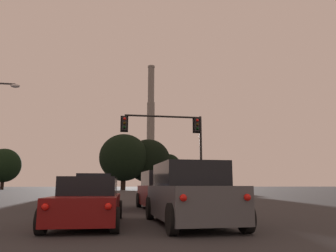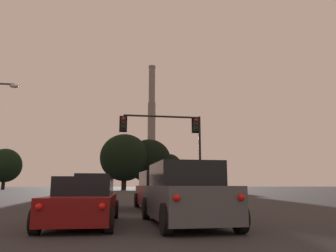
{
  "view_description": "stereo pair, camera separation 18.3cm",
  "coord_description": "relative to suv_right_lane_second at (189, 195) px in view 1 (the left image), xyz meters",
  "views": [
    {
      "loc": [
        1.0,
        -1.72,
        1.17
      ],
      "look_at": [
        8.48,
        42.14,
        9.25
      ],
      "focal_mm": 35.0,
      "sensor_mm": 36.0,
      "label": 1
    },
    {
      "loc": [
        1.18,
        -1.75,
        1.17
      ],
      "look_at": [
        8.48,
        42.14,
        9.25
      ],
      "focal_mm": 35.0,
      "sensor_mm": 36.0,
      "label": 2
    }
  ],
  "objects": [
    {
      "name": "suv_right_lane_second",
      "position": [
        0.0,
        0.0,
        0.0
      ],
      "size": [
        2.21,
        4.94,
        1.86
      ],
      "rotation": [
        0.0,
        0.0,
        0.02
      ],
      "color": "#4C4F54",
      "rests_on": "ground_plane"
    },
    {
      "name": "sedan_center_lane_second",
      "position": [
        -3.02,
        0.56,
        -0.23
      ],
      "size": [
        2.18,
        4.77,
        1.43
      ],
      "rotation": [
        0.0,
        0.0,
        -0.05
      ],
      "color": "maroon",
      "rests_on": "ground_plane"
    },
    {
      "name": "pickup_truck_center_lane_front",
      "position": [
        -3.31,
        7.88,
        -0.09
      ],
      "size": [
        2.19,
        5.51,
        1.82
      ],
      "rotation": [
        0.0,
        0.0,
        0.0
      ],
      "color": "navy",
      "rests_on": "ground_plane"
    },
    {
      "name": "suv_right_lane_front",
      "position": [
        0.17,
        6.43,
        0.0
      ],
      "size": [
        2.31,
        4.98,
        1.86
      ],
      "rotation": [
        0.0,
        0.0,
        0.05
      ],
      "color": "maroon",
      "rests_on": "ground_plane"
    },
    {
      "name": "traffic_light_overhead_right",
      "position": [
        2.31,
        14.24,
        4.07
      ],
      "size": [
        6.34,
        0.5,
        6.45
      ],
      "color": "black",
      "rests_on": "ground_plane"
    },
    {
      "name": "smokestack",
      "position": [
        11.5,
        109.64,
        17.39
      ],
      "size": [
        5.34,
        5.34,
        46.57
      ],
      "color": "slate",
      "rests_on": "ground_plane"
    },
    {
      "name": "treeline_left_mid",
      "position": [
        14.48,
        86.38,
        4.74
      ],
      "size": [
        7.62,
        6.86,
        10.36
      ],
      "color": "black",
      "rests_on": "ground_plane"
    },
    {
      "name": "treeline_center_right",
      "position": [
        0.82,
        81.87,
        7.91
      ],
      "size": [
        13.48,
        12.13,
        15.33
      ],
      "color": "black",
      "rests_on": "ground_plane"
    },
    {
      "name": "treeline_center_left",
      "position": [
        8.04,
        84.64,
        7.27
      ],
      "size": [
        12.65,
        11.39,
        14.41
      ],
      "color": "black",
      "rests_on": "ground_plane"
    },
    {
      "name": "treeline_far_left",
      "position": [
        -31.53,
        86.3,
        5.66
      ],
      "size": [
        9.09,
        8.18,
        11.15
      ],
      "color": "black",
      "rests_on": "ground_plane"
    }
  ]
}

